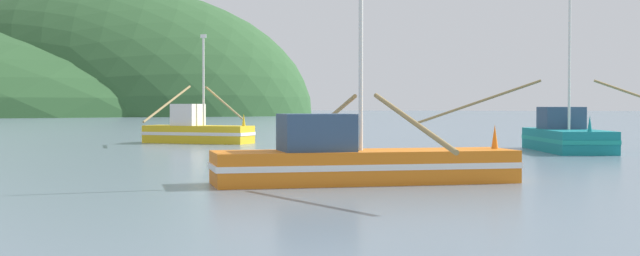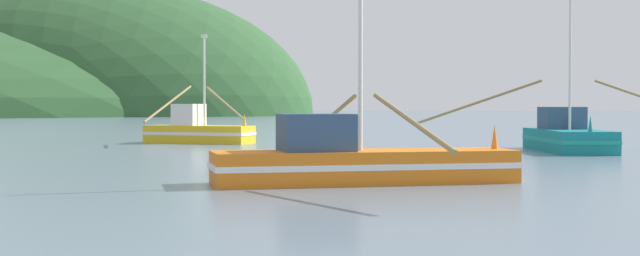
{
  "view_description": "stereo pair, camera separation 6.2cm",
  "coord_description": "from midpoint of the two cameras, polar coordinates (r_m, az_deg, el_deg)",
  "views": [
    {
      "loc": [
        6.02,
        -0.73,
        2.19
      ],
      "look_at": [
        -2.04,
        27.12,
        1.4
      ],
      "focal_mm": 49.23,
      "sensor_mm": 36.0,
      "label": 1
    },
    {
      "loc": [
        6.08,
        -0.72,
        2.19
      ],
      "look_at": [
        -2.04,
        27.12,
        1.4
      ],
      "focal_mm": 49.23,
      "sensor_mm": 36.0,
      "label": 2
    }
  ],
  "objects": [
    {
      "name": "fishing_boat_yellow",
      "position": [
        49.84,
        -8.06,
        -0.16
      ],
      "size": [
        6.38,
        11.3,
        6.1
      ],
      "rotation": [
        0.0,
        0.0,
        6.2
      ],
      "color": "gold",
      "rests_on": "ground"
    },
    {
      "name": "fishing_boat_teal",
      "position": [
        42.43,
        15.67,
        -0.52
      ],
      "size": [
        13.47,
        7.72,
        7.47
      ],
      "rotation": [
        0.0,
        0.0,
        5.0
      ],
      "color": "#147F84",
      "rests_on": "ground"
    },
    {
      "name": "hill_mid_left",
      "position": [
        189.12,
        -14.21,
        0.84
      ],
      "size": [
        90.8,
        72.64,
        53.79
      ],
      "primitive_type": "ellipsoid",
      "color": "#2D562D",
      "rests_on": "ground"
    },
    {
      "name": "fishing_boat_orange",
      "position": [
        24.28,
        2.41,
        -2.14
      ],
      "size": [
        8.46,
        11.91,
        6.42
      ],
      "rotation": [
        0.0,
        0.0,
        0.51
      ],
      "color": "orange",
      "rests_on": "ground"
    }
  ]
}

